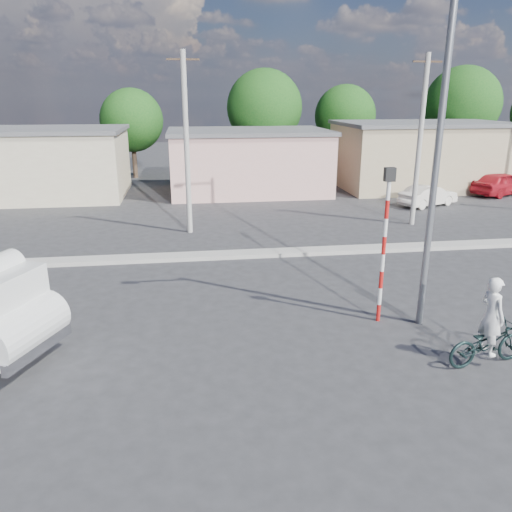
{
  "coord_description": "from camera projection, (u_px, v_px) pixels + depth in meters",
  "views": [
    {
      "loc": [
        -2.05,
        -10.91,
        6.15
      ],
      "look_at": [
        0.02,
        3.95,
        1.3
      ],
      "focal_mm": 35.0,
      "sensor_mm": 36.0,
      "label": 1
    }
  ],
  "objects": [
    {
      "name": "car_cream",
      "position": [
        428.0,
        196.0,
        28.85
      ],
      "size": [
        3.9,
        2.65,
        1.22
      ],
      "primitive_type": "imported",
      "rotation": [
        0.0,
        0.0,
        1.98
      ],
      "color": "white",
      "rests_on": "ground"
    },
    {
      "name": "streetlight",
      "position": [
        432.0,
        144.0,
        12.59
      ],
      "size": [
        2.34,
        0.22,
        9.0
      ],
      "color": "slate",
      "rests_on": "ground"
    },
    {
      "name": "bicycle",
      "position": [
        487.0,
        343.0,
        11.82
      ],
      "size": [
        2.18,
        1.05,
        1.1
      ],
      "primitive_type": "imported",
      "rotation": [
        0.0,
        0.0,
        1.73
      ],
      "color": "black",
      "rests_on": "ground"
    },
    {
      "name": "traffic_pole",
      "position": [
        385.0,
        233.0,
        13.48
      ],
      "size": [
        0.28,
        0.18,
        4.36
      ],
      "color": "red",
      "rests_on": "ground"
    },
    {
      "name": "car_red",
      "position": [
        501.0,
        183.0,
        32.0
      ],
      "size": [
        4.75,
        3.47,
        1.5
      ],
      "primitive_type": "imported",
      "rotation": [
        0.0,
        0.0,
        2.0
      ],
      "color": "#B11522",
      "rests_on": "ground"
    },
    {
      "name": "median",
      "position": [
        242.0,
        254.0,
        19.96
      ],
      "size": [
        40.0,
        0.8,
        0.16
      ],
      "primitive_type": "cube",
      "color": "#99968E",
      "rests_on": "ground"
    },
    {
      "name": "building_row",
      "position": [
        234.0,
        159.0,
        32.67
      ],
      "size": [
        37.8,
        7.3,
        4.44
      ],
      "color": "#C2B293",
      "rests_on": "ground"
    },
    {
      "name": "tree_row",
      "position": [
        307.0,
        111.0,
        38.79
      ],
      "size": [
        51.24,
        7.43,
        8.42
      ],
      "color": "#38281E",
      "rests_on": "ground"
    },
    {
      "name": "ground_plane",
      "position": [
        277.0,
        354.0,
        12.44
      ],
      "size": [
        120.0,
        120.0,
        0.0
      ],
      "primitive_type": "plane",
      "color": "#2C2C2E",
      "rests_on": "ground"
    },
    {
      "name": "utility_poles",
      "position": [
        301.0,
        143.0,
        22.93
      ],
      "size": [
        35.4,
        0.24,
        8.0
      ],
      "color": "#99968E",
      "rests_on": "ground"
    },
    {
      "name": "cyclist",
      "position": [
        490.0,
        328.0,
        11.69
      ],
      "size": [
        0.56,
        0.76,
        1.91
      ],
      "primitive_type": "imported",
      "rotation": [
        0.0,
        0.0,
        1.73
      ],
      "color": "white",
      "rests_on": "ground"
    }
  ]
}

